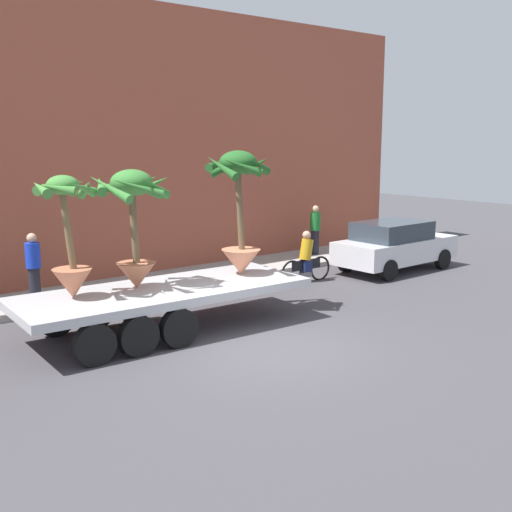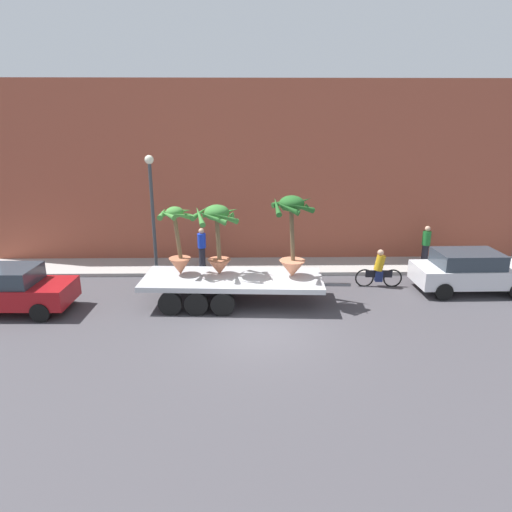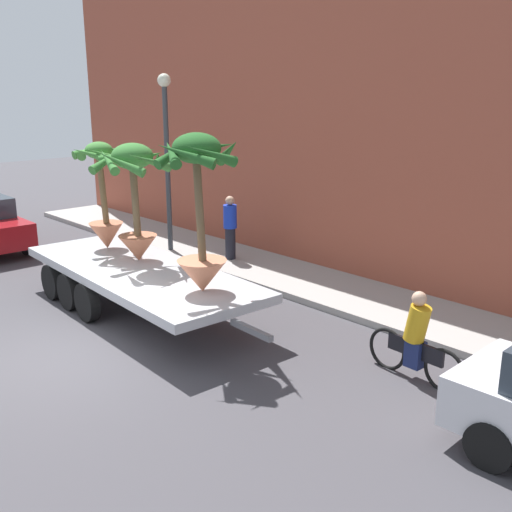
# 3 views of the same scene
# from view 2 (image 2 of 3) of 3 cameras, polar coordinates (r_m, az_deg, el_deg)

# --- Properties ---
(ground_plane) EXTENTS (60.00, 60.00, 0.00)m
(ground_plane) POSITION_cam_2_polar(r_m,az_deg,el_deg) (14.15, 0.78, -9.37)
(ground_plane) COLOR #423F44
(sidewalk) EXTENTS (24.00, 2.20, 0.15)m
(sidewalk) POSITION_cam_2_polar(r_m,az_deg,el_deg) (19.78, 0.25, -1.33)
(sidewalk) COLOR #A39E99
(sidewalk) RESTS_ON ground
(building_facade) EXTENTS (24.00, 1.20, 7.99)m
(building_facade) POSITION_cam_2_polar(r_m,az_deg,el_deg) (20.61, 0.17, 10.59)
(building_facade) COLOR #9E4C38
(building_facade) RESTS_ON ground
(flatbed_trailer) EXTENTS (7.37, 2.65, 0.98)m
(flatbed_trailer) POSITION_cam_2_polar(r_m,az_deg,el_deg) (15.86, -3.94, -3.40)
(flatbed_trailer) COLOR #B7BABF
(flatbed_trailer) RESTS_ON ground
(potted_palm_rear) EXTENTS (1.72, 1.68, 2.53)m
(potted_palm_rear) POSITION_cam_2_polar(r_m,az_deg,el_deg) (15.64, -4.98, 3.00)
(potted_palm_rear) COLOR #B26647
(potted_palm_rear) RESTS_ON flatbed_trailer
(potted_palm_middle) EXTENTS (1.49, 1.66, 2.88)m
(potted_palm_middle) POSITION_cam_2_polar(r_m,az_deg,el_deg) (15.40, 4.64, 2.96)
(potted_palm_middle) COLOR #C17251
(potted_palm_middle) RESTS_ON flatbed_trailer
(potted_palm_front) EXTENTS (1.22, 1.32, 2.46)m
(potted_palm_front) POSITION_cam_2_polar(r_m,az_deg,el_deg) (15.91, -9.97, 1.88)
(potted_palm_front) COLOR #B26647
(potted_palm_front) RESTS_ON flatbed_trailer
(cyclist) EXTENTS (1.84, 0.36, 1.54)m
(cyclist) POSITION_cam_2_polar(r_m,az_deg,el_deg) (18.07, 15.49, -1.77)
(cyclist) COLOR black
(cyclist) RESTS_ON ground
(parked_car) EXTENTS (4.24, 1.91, 1.58)m
(parked_car) POSITION_cam_2_polar(r_m,az_deg,el_deg) (18.73, 25.70, -1.70)
(parked_car) COLOR silver
(parked_car) RESTS_ON ground
(trailing_car) EXTENTS (4.14, 1.88, 1.58)m
(trailing_car) POSITION_cam_2_polar(r_m,az_deg,el_deg) (17.26, -29.13, -3.69)
(trailing_car) COLOR maroon
(trailing_car) RESTS_ON ground
(pedestrian_near_gate) EXTENTS (0.36, 0.36, 1.71)m
(pedestrian_near_gate) POSITION_cam_2_polar(r_m,az_deg,el_deg) (19.44, -6.95, 1.20)
(pedestrian_near_gate) COLOR black
(pedestrian_near_gate) RESTS_ON sidewalk
(pedestrian_far_left) EXTENTS (0.36, 0.36, 1.71)m
(pedestrian_far_left) POSITION_cam_2_polar(r_m,az_deg,el_deg) (21.10, 20.92, 1.44)
(pedestrian_far_left) COLOR black
(pedestrian_far_left) RESTS_ON sidewalk
(street_lamp) EXTENTS (0.36, 0.36, 4.83)m
(street_lamp) POSITION_cam_2_polar(r_m,az_deg,el_deg) (18.65, -13.19, 7.10)
(street_lamp) COLOR #383D42
(street_lamp) RESTS_ON sidewalk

